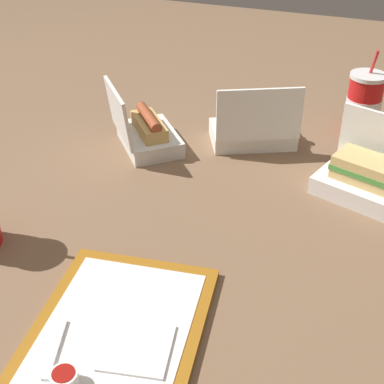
{
  "coord_description": "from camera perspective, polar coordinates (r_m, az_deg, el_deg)",
  "views": [
    {
      "loc": [
        -0.83,
        -0.31,
        0.64
      ],
      "look_at": [
        0.01,
        0.01,
        0.05
      ],
      "focal_mm": 50.0,
      "sensor_mm": 36.0,
      "label": 1
    }
  ],
  "objects": [
    {
      "name": "clamshell_hotdog_front",
      "position": [
        1.33,
        -4.95,
        6.37
      ],
      "size": [
        0.23,
        0.23,
        0.16
      ],
      "color": "white",
      "rests_on": "ground_plane"
    },
    {
      "name": "soda_cup_back",
      "position": [
        1.45,
        17.83,
        8.99
      ],
      "size": [
        0.09,
        0.09,
        0.22
      ],
      "color": "red",
      "rests_on": "ground_plane"
    },
    {
      "name": "ketchup_cup",
      "position": [
        0.79,
        -13.47,
        -18.78
      ],
      "size": [
        0.04,
        0.04,
        0.02
      ],
      "color": "white",
      "rests_on": "food_tray"
    },
    {
      "name": "clamshell_sandwich_left",
      "position": [
        1.19,
        18.24,
        1.48
      ],
      "size": [
        0.19,
        0.23,
        0.17
      ],
      "color": "white",
      "rests_on": "ground_plane"
    },
    {
      "name": "napkin_stack",
      "position": [
        0.83,
        -5.89,
        -16.15
      ],
      "size": [
        0.12,
        0.12,
        0.0
      ],
      "primitive_type": "cube",
      "rotation": [
        0.0,
        0.0,
        0.2
      ],
      "color": "white",
      "rests_on": "food_tray"
    },
    {
      "name": "food_tray",
      "position": [
        0.85,
        -8.47,
        -15.24
      ],
      "size": [
        0.4,
        0.31,
        0.01
      ],
      "color": "#A56619",
      "rests_on": "ground_plane"
    },
    {
      "name": "ground_plane",
      "position": [
        1.09,
        0.33,
        -2.57
      ],
      "size": [
        3.2,
        3.2,
        0.0
      ],
      "primitive_type": "plane",
      "color": "brown"
    },
    {
      "name": "clamshell_hotdog_corner",
      "position": [
        1.35,
        6.54,
        6.77
      ],
      "size": [
        0.21,
        0.24,
        0.17
      ],
      "color": "white",
      "rests_on": "ground_plane"
    },
    {
      "name": "plastic_fork",
      "position": [
        0.84,
        -14.42,
        -15.86
      ],
      "size": [
        0.11,
        0.05,
        0.0
      ],
      "primitive_type": "cube",
      "rotation": [
        0.0,
        0.0,
        0.33
      ],
      "color": "white",
      "rests_on": "food_tray"
    }
  ]
}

